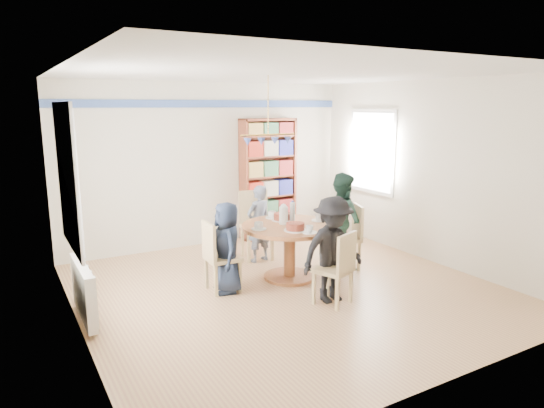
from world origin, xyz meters
TOP-DOWN VIEW (x-y plane):
  - ground at (0.00, 0.00)m, footprint 5.00×5.00m
  - room_shell at (-0.26, 0.87)m, footprint 5.00×5.00m
  - radiator at (-2.42, 0.30)m, footprint 0.12×1.00m
  - dining_table at (0.24, 0.34)m, footprint 1.30×1.30m
  - chair_left at (-0.81, 0.38)m, footprint 0.42×0.42m
  - chair_right at (1.24, 0.28)m, footprint 0.53×0.53m
  - chair_far at (0.29, 1.43)m, footprint 0.54×0.54m
  - chair_near at (0.25, -0.72)m, footprint 0.51×0.51m
  - person_left at (-0.70, 0.32)m, footprint 0.46×0.62m
  - person_right at (1.15, 0.36)m, footprint 0.62×0.75m
  - person_far at (0.23, 1.20)m, footprint 0.48×0.37m
  - person_near at (0.26, -0.58)m, footprint 0.83×0.48m
  - bookshelf at (1.04, 2.34)m, footprint 1.00×0.30m
  - tableware at (0.22, 0.37)m, footprint 1.14×1.14m

SIDE VIEW (x-z plane):
  - ground at x=0.00m, z-range 0.00..0.00m
  - radiator at x=-2.42m, z-range 0.05..0.65m
  - chair_near at x=0.25m, z-range 0.04..0.93m
  - chair_left at x=-0.81m, z-range 0.05..0.96m
  - chair_right at x=1.24m, z-range 0.05..0.98m
  - dining_table at x=0.24m, z-range 0.18..0.93m
  - chair_far at x=0.29m, z-range 0.05..1.08m
  - person_left at x=-0.70m, z-range 0.00..1.16m
  - person_far at x=0.23m, z-range 0.00..1.17m
  - person_near at x=0.26m, z-range 0.00..1.28m
  - person_right at x=1.15m, z-range 0.00..1.40m
  - tableware at x=0.22m, z-range 0.67..0.97m
  - bookshelf at x=1.04m, z-range -0.02..2.09m
  - room_shell at x=-0.26m, z-range -0.85..4.15m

